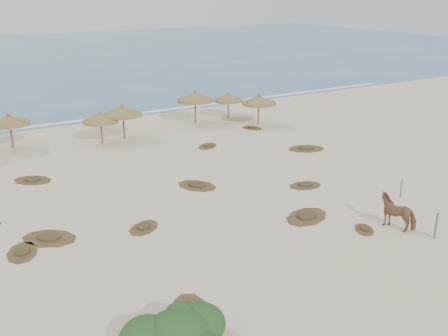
% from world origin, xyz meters
% --- Properties ---
extents(ground, '(160.00, 160.00, 0.00)m').
position_xyz_m(ground, '(0.00, 0.00, 0.00)').
color(ground, beige).
rests_on(ground, ground).
extents(ocean, '(200.00, 100.00, 0.01)m').
position_xyz_m(ocean, '(0.00, 75.00, 0.00)').
color(ocean, '#2A5D80').
rests_on(ocean, ground).
extents(foam_line, '(70.00, 0.60, 0.01)m').
position_xyz_m(foam_line, '(0.00, 26.00, 0.00)').
color(foam_line, white).
rests_on(foam_line, ground).
extents(palapa_1, '(3.41, 3.41, 2.74)m').
position_xyz_m(palapa_1, '(-8.41, 20.35, 2.13)').
color(palapa_1, brown).
rests_on(palapa_1, ground).
extents(palapa_2, '(3.52, 3.52, 2.56)m').
position_xyz_m(palapa_2, '(-2.25, 18.11, 1.99)').
color(palapa_2, brown).
rests_on(palapa_2, ground).
extents(palapa_3, '(3.96, 3.96, 2.86)m').
position_xyz_m(palapa_3, '(-0.34, 18.48, 2.22)').
color(palapa_3, brown).
rests_on(palapa_3, ground).
extents(palapa_4, '(3.37, 3.37, 3.03)m').
position_xyz_m(palapa_4, '(6.80, 19.90, 2.35)').
color(palapa_4, brown).
rests_on(palapa_4, ground).
extents(palapa_5, '(2.94, 2.94, 2.49)m').
position_xyz_m(palapa_5, '(10.18, 19.91, 1.93)').
color(palapa_5, brown).
rests_on(palapa_5, ground).
extents(palapa_6, '(3.10, 3.10, 2.82)m').
position_xyz_m(palapa_6, '(11.29, 16.60, 2.19)').
color(palapa_6, brown).
rests_on(palapa_6, ground).
extents(horse, '(1.56, 2.16, 1.66)m').
position_xyz_m(horse, '(6.02, -3.48, 0.83)').
color(horse, brown).
rests_on(horse, ground).
extents(fence_post_near, '(0.10, 0.10, 1.32)m').
position_xyz_m(fence_post_near, '(6.65, -5.23, 0.66)').
color(fence_post_near, '#6C6151').
rests_on(fence_post_near, ground).
extents(fence_post_far, '(0.08, 0.08, 1.12)m').
position_xyz_m(fence_post_far, '(9.11, -1.02, 0.56)').
color(fence_post_far, '#6C6151').
rests_on(fence_post_far, ground).
extents(scrub_0, '(1.79, 2.31, 0.16)m').
position_xyz_m(scrub_0, '(-10.67, 3.30, 0.05)').
color(scrub_0, brown).
rests_on(scrub_0, ground).
extents(scrub_1, '(3.18, 3.06, 0.16)m').
position_xyz_m(scrub_1, '(-9.31, 4.08, 0.05)').
color(scrub_1, brown).
rests_on(scrub_1, ground).
extents(scrub_2, '(2.22, 2.07, 0.16)m').
position_xyz_m(scrub_2, '(-4.98, 2.82, 0.05)').
color(scrub_2, brown).
rests_on(scrub_2, ground).
extents(scrub_3, '(2.73, 3.02, 0.16)m').
position_xyz_m(scrub_3, '(-0.08, 6.49, 0.05)').
color(scrub_3, brown).
rests_on(scrub_3, ground).
extents(scrub_4, '(2.26, 1.69, 0.16)m').
position_xyz_m(scrub_4, '(5.60, 3.17, 0.05)').
color(scrub_4, brown).
rests_on(scrub_4, ground).
extents(scrub_5, '(3.20, 2.67, 0.16)m').
position_xyz_m(scrub_5, '(10.41, 8.93, 0.05)').
color(scrub_5, brown).
rests_on(scrub_5, ground).
extents(scrub_6, '(2.85, 2.75, 0.16)m').
position_xyz_m(scrub_6, '(-8.49, 12.49, 0.05)').
color(scrub_6, brown).
rests_on(scrub_6, ground).
extents(scrub_7, '(2.23, 2.10, 0.16)m').
position_xyz_m(scrub_7, '(4.37, 13.23, 0.05)').
color(scrub_7, brown).
rests_on(scrub_7, ground).
extents(scrub_9, '(3.08, 2.44, 0.16)m').
position_xyz_m(scrub_9, '(2.85, -0.31, 0.05)').
color(scrub_9, brown).
rests_on(scrub_9, ground).
extents(scrub_10, '(1.85, 2.15, 0.16)m').
position_xyz_m(scrub_10, '(10.15, 15.88, 0.05)').
color(scrub_10, brown).
rests_on(scrub_10, ground).
extents(scrub_11, '(1.82, 2.35, 0.16)m').
position_xyz_m(scrub_11, '(-6.02, -4.36, 0.05)').
color(scrub_11, brown).
rests_on(scrub_11, ground).
extents(scrub_12, '(1.45, 1.62, 0.16)m').
position_xyz_m(scrub_12, '(4.35, -2.93, 0.05)').
color(scrub_12, brown).
rests_on(scrub_12, ground).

